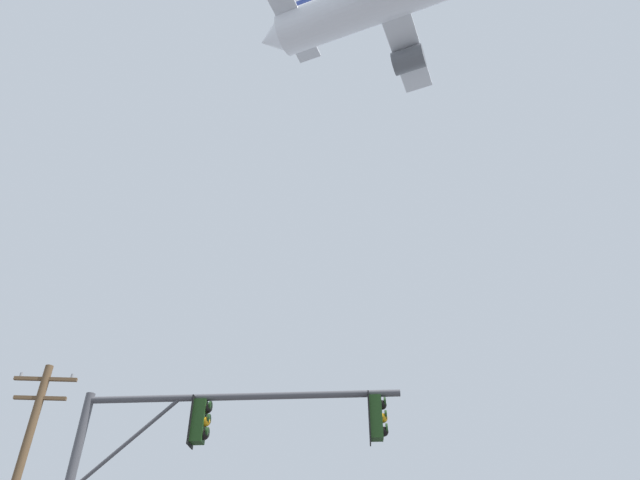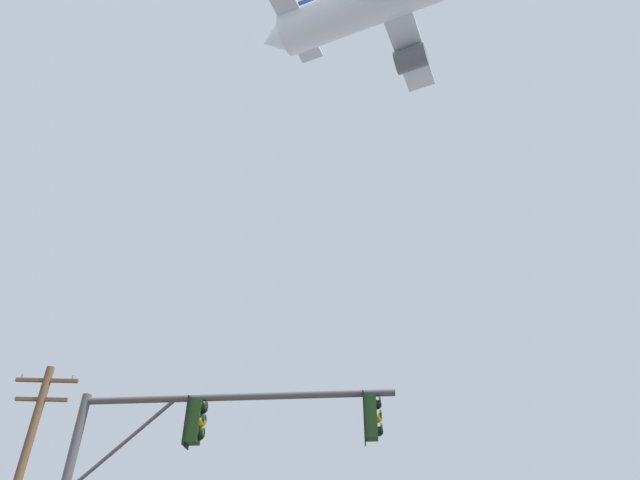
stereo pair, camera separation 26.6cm
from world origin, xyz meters
TOP-DOWN VIEW (x-y plane):
  - signal_pole_near at (-2.28, 7.81)m, footprint 6.90×1.20m

SIDE VIEW (x-z plane):
  - signal_pole_near at x=-2.28m, z-range 1.55..7.47m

